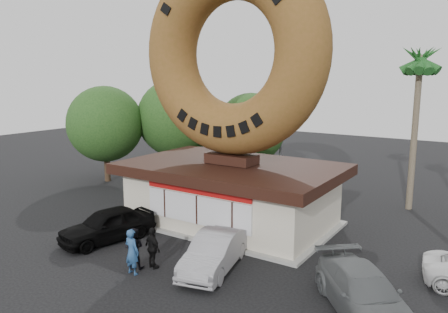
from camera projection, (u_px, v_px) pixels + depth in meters
ground at (156, 262)px, 18.67m from camera, size 90.00×90.00×0.00m
donut_shop at (231, 191)px, 23.26m from camera, size 11.20×7.20×3.80m
giant_donut at (232, 53)px, 21.97m from camera, size 10.34×2.64×10.34m
tree_west at (176, 118)px, 33.64m from camera, size 6.00×6.00×7.65m
tree_mid at (251, 128)px, 32.42m from camera, size 5.20×5.20×6.63m
tree_far at (105, 124)px, 32.30m from camera, size 5.60×5.60×7.14m
palm_near at (420, 66)px, 24.59m from camera, size 2.60×2.60×9.75m
street_lamp at (283, 122)px, 32.00m from camera, size 2.11×0.20×8.00m
person_left at (132, 252)px, 17.39m from camera, size 0.70×0.47×1.88m
person_center at (134, 248)px, 17.96m from camera, size 1.03×0.94×1.72m
person_right at (153, 248)px, 17.91m from camera, size 1.10×0.70×1.75m
car_black at (108, 225)px, 20.95m from camera, size 2.92×4.96×1.59m
car_silver at (214, 252)px, 17.84m from camera, size 2.61×4.77×1.49m
car_grey at (364, 293)px, 14.48m from camera, size 4.88×5.26×1.49m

